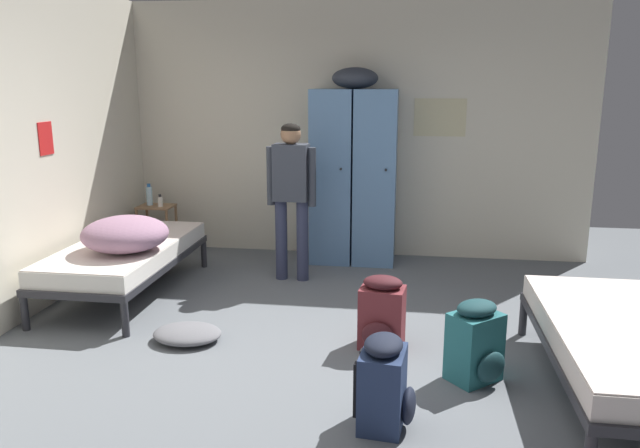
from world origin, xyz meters
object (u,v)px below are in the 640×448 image
at_px(lotion_bottle, 160,201).
at_px(backpack_navy, 384,384).
at_px(bed_right, 624,341).
at_px(backpack_maroon, 382,314).
at_px(bed_left_rear, 126,254).
at_px(locker_bank, 354,173).
at_px(water_bottle, 149,195).
at_px(clothes_pile_grey, 187,334).
at_px(shelf_unit, 157,225).
at_px(backpack_teal, 476,343).
at_px(bedding_heap, 125,234).
at_px(person_traveler, 291,187).

bearing_deg(lotion_bottle, backpack_navy, -50.13).
bearing_deg(bed_right, backpack_maroon, 160.55).
distance_m(bed_left_rear, backpack_maroon, 2.53).
relative_size(locker_bank, water_bottle, 8.56).
bearing_deg(lotion_bottle, clothes_pile_grey, -63.29).
relative_size(shelf_unit, lotion_bottle, 4.17).
relative_size(lotion_bottle, backpack_teal, 0.25).
xyz_separation_m(bed_right, backpack_teal, (-0.86, 0.11, -0.12)).
bearing_deg(shelf_unit, backpack_teal, -37.91).
distance_m(water_bottle, backpack_navy, 4.27).
bearing_deg(clothes_pile_grey, bedding_heap, 139.10).
bearing_deg(lotion_bottle, backpack_maroon, -39.08).
bearing_deg(backpack_teal, backpack_navy, -131.28).
distance_m(shelf_unit, backpack_maroon, 3.39).
bearing_deg(water_bottle, bedding_heap, -73.42).
height_order(bedding_heap, clothes_pile_grey, bedding_heap).
distance_m(bed_right, bed_left_rear, 4.11).
xyz_separation_m(water_bottle, backpack_navy, (2.78, -3.21, -0.42)).
bearing_deg(shelf_unit, bed_right, -32.69).
bearing_deg(bed_right, bed_left_rear, 160.79).
distance_m(shelf_unit, backpack_navy, 4.18).
xyz_separation_m(shelf_unit, bed_right, (4.13, -2.65, 0.04)).
height_order(water_bottle, backpack_maroon, water_bottle).
distance_m(backpack_maroon, clothes_pile_grey, 1.48).
relative_size(bedding_heap, person_traveler, 0.48).
bearing_deg(person_traveler, backpack_teal, -50.02).
distance_m(locker_bank, backpack_navy, 3.41).
relative_size(bed_right, backpack_navy, 3.45).
bearing_deg(backpack_teal, person_traveler, 129.98).
xyz_separation_m(locker_bank, clothes_pile_grey, (-1.04, -2.33, -0.91)).
bearing_deg(backpack_teal, lotion_bottle, 141.93).
relative_size(water_bottle, lotion_bottle, 1.77).
bearing_deg(shelf_unit, water_bottle, 165.96).
height_order(water_bottle, backpack_navy, water_bottle).
distance_m(bed_right, backpack_maroon, 1.59).
relative_size(locker_bank, person_traveler, 1.34).
bearing_deg(clothes_pile_grey, shelf_unit, 117.73).
relative_size(person_traveler, backpack_teal, 2.80).
height_order(shelf_unit, backpack_navy, shelf_unit).
bearing_deg(lotion_bottle, bed_right, -32.74).
relative_size(person_traveler, backpack_maroon, 2.80).
bearing_deg(backpack_navy, backpack_teal, 48.72).
height_order(locker_bank, backpack_navy, locker_bank).
distance_m(bedding_heap, lotion_bottle, 1.54).
xyz_separation_m(lotion_bottle, backpack_maroon, (2.57, -2.08, -0.37)).
bearing_deg(water_bottle, backpack_maroon, -38.29).
height_order(shelf_unit, bedding_heap, bedding_heap).
xyz_separation_m(locker_bank, bedding_heap, (-1.83, -1.65, -0.33)).
distance_m(person_traveler, backpack_maroon, 1.89).
distance_m(person_traveler, water_bottle, 1.90).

